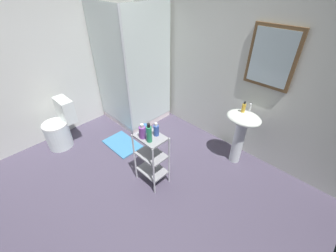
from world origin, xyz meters
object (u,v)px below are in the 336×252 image
pedestal_sink (241,128)px  rinse_cup (145,128)px  storage_cart (151,156)px  conditioner_bottle_purple (142,132)px  hand_soap_bottle (244,108)px  toilet (60,128)px  bath_mat (122,144)px  shower_stall (134,97)px  body_wash_bottle_green (149,134)px  shampoo_bottle_blue (156,130)px

pedestal_sink → rinse_cup: (-0.70, -1.09, 0.21)m
storage_cart → conditioner_bottle_purple: bearing=-123.9°
pedestal_sink → hand_soap_bottle: 0.30m
storage_cart → pedestal_sink: bearing=62.2°
pedestal_sink → storage_cart: bearing=-117.8°
toilet → bath_mat: (0.68, 0.65, -0.31)m
pedestal_sink → hand_soap_bottle: (-0.04, 0.02, 0.30)m
storage_cart → bath_mat: (-0.90, 0.15, -0.43)m
shower_stall → bath_mat: size_ratio=3.33×
pedestal_sink → body_wash_bottle_green: bearing=-114.1°
hand_soap_bottle → rinse_cup: size_ratio=1.57×
body_wash_bottle_green → shower_stall: bearing=148.6°
shower_stall → toilet: 1.32m
toilet → body_wash_bottle_green: size_ratio=3.17×
pedestal_sink → bath_mat: size_ratio=1.35×
conditioner_bottle_purple → bath_mat: conditioner_bottle_purple is taller
body_wash_bottle_green → toilet: bearing=-165.2°
toilet → storage_cart: bearing=17.5°
pedestal_sink → rinse_cup: bearing=-122.6°
toilet → storage_cart: (1.58, 0.50, 0.12)m
rinse_cup → shampoo_bottle_blue: bearing=17.5°
bath_mat → conditioner_bottle_purple: bearing=-14.4°
conditioner_bottle_purple → shampoo_bottle_blue: conditioner_bottle_purple is taller
storage_cart → conditioner_bottle_purple: 0.39m
hand_soap_bottle → shampoo_bottle_blue: bearing=-115.6°
rinse_cup → shower_stall: bearing=148.0°
pedestal_sink → bath_mat: (-1.49, -0.96, -0.57)m
storage_cart → body_wash_bottle_green: bearing=-47.3°
rinse_cup → body_wash_bottle_green: bearing=-27.3°
shampoo_bottle_blue → rinse_cup: 0.15m
pedestal_sink → conditioner_bottle_purple: 1.36m
pedestal_sink → toilet: size_ratio=1.07×
toilet → conditioner_bottle_purple: conditioner_bottle_purple is taller
shower_stall → body_wash_bottle_green: (1.39, -0.85, 0.38)m
bath_mat → shower_stall: bearing=123.8°
shower_stall → bath_mat: bearing=-56.2°
storage_cart → rinse_cup: rinse_cup is taller
storage_cart → toilet: bearing=-162.5°
shower_stall → conditioner_bottle_purple: shower_stall is taller
storage_cart → body_wash_bottle_green: body_wash_bottle_green is taller
hand_soap_bottle → shampoo_bottle_blue: size_ratio=0.90×
conditioner_bottle_purple → bath_mat: (-0.86, 0.22, -0.81)m
shower_stall → shampoo_bottle_blue: bearing=-27.8°
shower_stall → conditioner_bottle_purple: size_ratio=10.86×
bath_mat → toilet: bearing=-136.4°
conditioner_bottle_purple → pedestal_sink: bearing=61.8°
body_wash_bottle_green → conditioner_bottle_purple: bearing=-175.9°
pedestal_sink → conditioner_bottle_purple: conditioner_bottle_purple is taller
toilet → bath_mat: bearing=43.6°
storage_cart → rinse_cup: (-0.11, 0.02, 0.35)m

